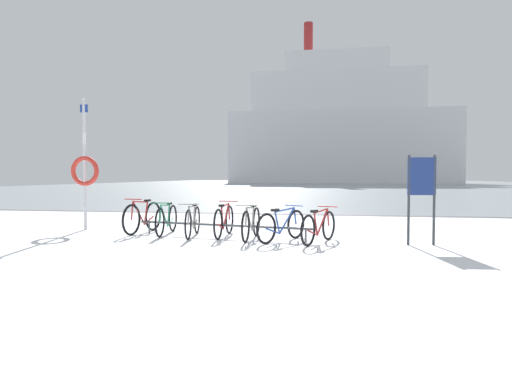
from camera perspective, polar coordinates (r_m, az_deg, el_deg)
The scene contains 12 objects.
ground at distance 59.56m, azimuth 8.22°, elevation 0.75°, with size 80.00×132.00×0.08m.
bike_rack at distance 9.87m, azimuth -4.42°, elevation -4.37°, with size 4.20×0.84×0.31m.
bicycle_0 at distance 10.96m, azimuth -14.48°, elevation -3.19°, with size 0.46×1.69×0.85m.
bicycle_1 at distance 10.62m, azimuth -11.52°, elevation -3.48°, with size 0.46×1.73×0.78m.
bicycle_2 at distance 10.10m, azimuth -8.20°, elevation -3.75°, with size 0.46×1.71×0.78m.
bicycle_3 at distance 10.01m, azimuth -4.15°, elevation -3.76°, with size 0.46×1.69×0.80m.
bicycle_4 at distance 9.58m, azimuth -0.62°, elevation -4.05°, with size 0.46×1.74×0.78m.
bicycle_5 at distance 9.30m, azimuth 3.38°, elevation -4.34°, with size 0.88×1.49×0.75m.
bicycle_6 at distance 9.13m, azimuth 8.16°, elevation -4.49°, with size 0.72×1.53×0.74m.
info_sign at distance 9.34m, azimuth 20.68°, elevation 0.89°, with size 0.55×0.10×1.80m.
rescue_post at distance 12.08m, azimuth -21.32°, elevation 2.93°, with size 0.77×0.12×3.35m.
ferry_ship at distance 82.45m, azimuth 10.77°, elevation 8.00°, with size 40.45×9.64×29.35m.
Camera 1 is at (1.94, -5.61, 1.39)m, focal length 30.85 mm.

